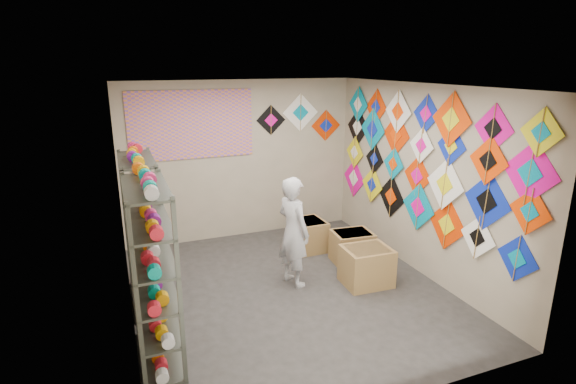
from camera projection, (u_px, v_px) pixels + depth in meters
name	position (u px, v px, depth m)	size (l,w,h in m)	color
ground	(289.00, 291.00, 6.06)	(4.50, 4.50, 0.00)	#302D2A
room_walls	(289.00, 173.00, 5.60)	(4.50, 4.50, 4.50)	tan
shelf_rack_front	(153.00, 276.00, 4.41)	(0.40, 1.10, 1.90)	#4C5147
shelf_rack_back	(143.00, 231.00, 5.57)	(0.40, 1.10, 1.90)	#4C5147
string_spools	(147.00, 243.00, 4.96)	(0.12, 2.36, 0.12)	#E0286D
kite_wall_display	(418.00, 162.00, 6.35)	(0.06, 4.31, 2.08)	#0D25AF
back_wall_kites	(301.00, 119.00, 7.89)	(1.60, 0.02, 0.87)	black
poster	(192.00, 125.00, 7.21)	(2.00, 0.01, 1.10)	#8B53B4
shopkeeper	(293.00, 232.00, 6.07)	(0.52, 0.64, 1.53)	silver
carton_a	(366.00, 266.00, 6.19)	(0.64, 0.53, 0.53)	olive
carton_b	(352.00, 247.00, 6.88)	(0.59, 0.48, 0.48)	olive
carton_c	(308.00, 235.00, 7.34)	(0.52, 0.57, 0.50)	olive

